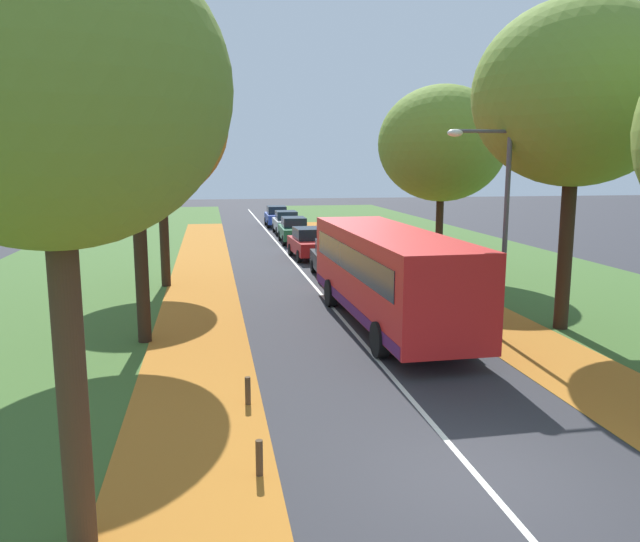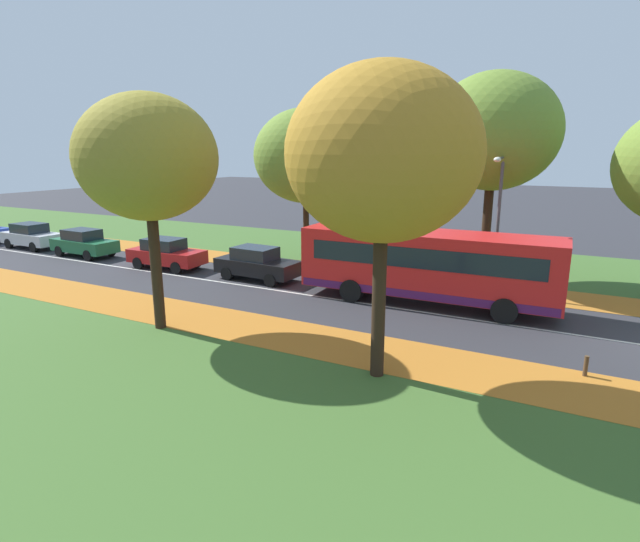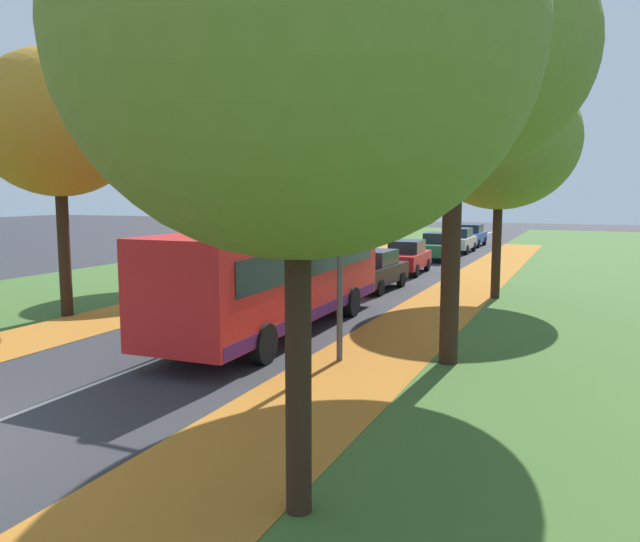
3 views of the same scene
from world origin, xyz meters
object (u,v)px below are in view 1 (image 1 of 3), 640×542
(car_red_following, at_px, (309,243))
(tree_left_mid, at_px, (160,140))
(streetlamp_right, at_px, (495,211))
(car_silver_fourth_in_line, at_px, (286,222))
(tree_left_near, at_px, (134,124))
(bus, at_px, (388,272))
(bollard_third, at_px, (248,391))
(tree_left_nearest, at_px, (50,90))
(car_black_lead, at_px, (334,259))
(car_green_third_in_line, at_px, (294,230))
(tree_right_near, at_px, (576,94))
(tree_right_mid, at_px, (442,144))
(car_blue_trailing, at_px, (277,216))
(bollard_second, at_px, (259,458))

(car_red_following, bearing_deg, tree_left_mid, -137.24)
(streetlamp_right, relative_size, car_silver_fourth_in_line, 1.42)
(tree_left_near, bearing_deg, tree_left_mid, 89.56)
(tree_left_near, relative_size, tree_left_mid, 1.04)
(bus, bearing_deg, bollard_third, -128.76)
(bollard_third, distance_m, bus, 7.70)
(bollard_third, relative_size, streetlamp_right, 0.10)
(tree_left_nearest, xyz_separation_m, bollard_third, (2.49, 4.54, -5.60))
(tree_left_nearest, distance_m, car_black_lead, 20.84)
(tree_left_near, bearing_deg, streetlamp_right, -9.07)
(bus, distance_m, car_silver_fourth_in_line, 26.09)
(streetlamp_right, bearing_deg, bollard_third, -152.81)
(streetlamp_right, height_order, car_green_third_in_line, streetlamp_right)
(bus, bearing_deg, tree_right_near, -15.00)
(bollard_third, relative_size, car_black_lead, 0.14)
(bollard_third, distance_m, car_red_following, 20.59)
(tree_left_mid, distance_m, bus, 11.39)
(streetlamp_right, distance_m, car_red_following, 16.87)
(tree_left_near, height_order, streetlamp_right, tree_left_near)
(tree_right_near, distance_m, car_red_following, 17.61)
(tree_right_near, distance_m, car_black_lead, 12.72)
(tree_left_near, bearing_deg, bus, 5.09)
(tree_right_mid, xyz_separation_m, car_black_lead, (-4.87, 0.05, -5.07))
(tree_left_near, bearing_deg, tree_right_near, -3.34)
(tree_right_near, height_order, car_blue_trailing, tree_right_near)
(car_black_lead, relative_size, car_blue_trailing, 1.01)
(bollard_second, relative_size, bollard_third, 1.02)
(car_silver_fourth_in_line, relative_size, car_blue_trailing, 1.00)
(tree_left_nearest, xyz_separation_m, car_red_following, (7.00, 24.62, -5.09))
(bus, distance_m, car_black_lead, 8.49)
(tree_left_near, relative_size, car_blue_trailing, 1.98)
(tree_left_near, height_order, car_red_following, tree_left_near)
(streetlamp_right, distance_m, car_blue_trailing, 33.85)
(tree_left_near, bearing_deg, tree_right_mid, 36.53)
(tree_left_nearest, xyz_separation_m, bollard_second, (2.49, 1.44, -5.59))
(tree_right_mid, bearing_deg, bollard_third, -123.88)
(tree_left_nearest, bearing_deg, car_silver_fourth_in_line, 78.79)
(bus, relative_size, car_black_lead, 2.45)
(tree_right_near, bearing_deg, car_green_third_in_line, 103.45)
(car_black_lead, distance_m, car_silver_fourth_in_line, 17.63)
(tree_left_nearest, height_order, tree_right_mid, tree_right_mid)
(bollard_third, height_order, car_black_lead, car_black_lead)
(bus, distance_m, car_red_following, 14.21)
(car_red_following, xyz_separation_m, car_silver_fourth_in_line, (0.24, 11.89, 0.00))
(tree_left_near, bearing_deg, car_silver_fourth_in_line, 74.61)
(bus, bearing_deg, tree_left_mid, 133.59)
(bollard_second, xyz_separation_m, bollard_third, (0.00, 3.10, -0.01))
(bollard_second, bearing_deg, tree_right_mid, 61.09)
(tree_left_near, distance_m, bus, 8.59)
(bollard_second, relative_size, car_black_lead, 0.14)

